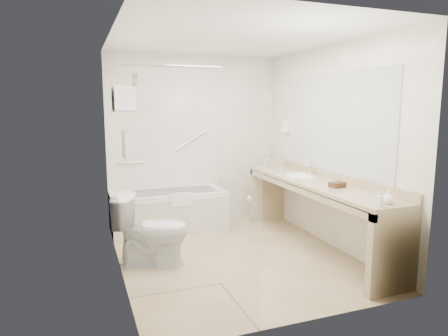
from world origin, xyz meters
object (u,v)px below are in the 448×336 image
object	(u,v)px
water_bottle_left	(282,164)
bathtub	(169,210)
toilet	(152,230)
vanity_counter	(315,198)
amenity_basket	(337,185)

from	to	relation	value
water_bottle_left	bathtub	bearing A→B (deg)	162.38
toilet	vanity_counter	bearing A→B (deg)	-74.86
vanity_counter	toilet	xyz separation A→B (m)	(-1.97, 0.17, -0.25)
bathtub	water_bottle_left	distance (m)	1.75
vanity_counter	water_bottle_left	bearing A→B (deg)	88.81
vanity_counter	toilet	bearing A→B (deg)	175.01
amenity_basket	water_bottle_left	size ratio (longest dim) A/B	0.85
amenity_basket	water_bottle_left	world-z (taller)	water_bottle_left
water_bottle_left	amenity_basket	bearing A→B (deg)	-90.01
bathtub	vanity_counter	bearing A→B (deg)	-42.35
toilet	amenity_basket	distance (m)	2.13
vanity_counter	water_bottle_left	size ratio (longest dim) A/B	13.53
bathtub	vanity_counter	distance (m)	2.09
bathtub	amenity_basket	bearing A→B (deg)	-49.26
bathtub	vanity_counter	size ratio (longest dim) A/B	0.59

